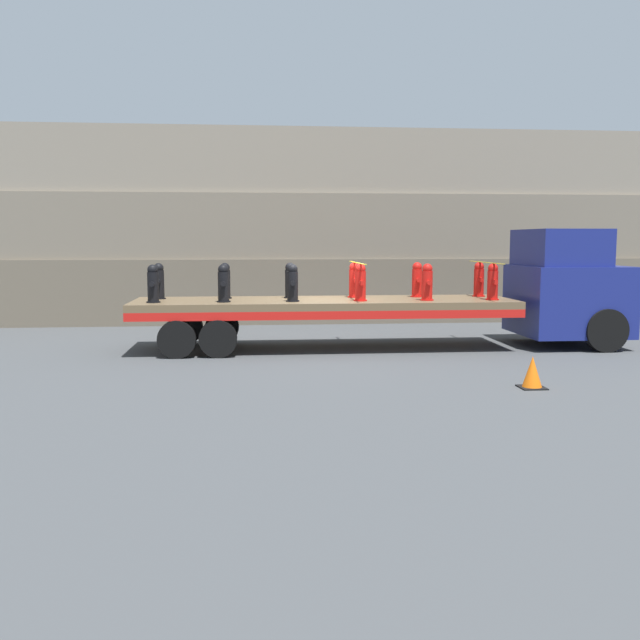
{
  "coord_description": "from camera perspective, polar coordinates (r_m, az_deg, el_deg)",
  "views": [
    {
      "loc": [
        -1.82,
        -17.91,
        2.75
      ],
      "look_at": [
        -0.11,
        0.0,
        0.73
      ],
      "focal_mm": 40.0,
      "sensor_mm": 36.0,
      "label": 1
    }
  ],
  "objects": [
    {
      "name": "ground_plane",
      "position": [
        18.21,
        0.35,
        -2.29
      ],
      "size": [
        120.0,
        120.0,
        0.0
      ],
      "primitive_type": "plane",
      "color": "#3F4244"
    },
    {
      "name": "fire_hydrant_red_far_4",
      "position": [
        18.99,
        7.77,
        3.18
      ],
      "size": [
        0.33,
        0.48,
        0.92
      ],
      "color": "red",
      "rests_on": "flatbed_trailer"
    },
    {
      "name": "cargo_strap_middle",
      "position": [
        18.9,
        13.14,
        4.51
      ],
      "size": [
        0.05,
        2.69,
        0.01
      ],
      "color": "yellow",
      "rests_on": "fire_hydrant_red_near_5"
    },
    {
      "name": "fire_hydrant_black_far_1",
      "position": [
        18.5,
        -7.6,
        3.1
      ],
      "size": [
        0.33,
        0.48,
        0.92
      ],
      "color": "black",
      "rests_on": "flatbed_trailer"
    },
    {
      "name": "traffic_cone",
      "position": [
        13.91,
        16.62,
        -4.06
      ],
      "size": [
        0.47,
        0.47,
        0.6
      ],
      "color": "black",
      "rests_on": "ground_plane"
    },
    {
      "name": "fire_hydrant_black_far_0",
      "position": [
        18.64,
        -12.77,
        3.02
      ],
      "size": [
        0.33,
        0.48,
        0.92
      ],
      "color": "black",
      "rests_on": "flatbed_trailer"
    },
    {
      "name": "fire_hydrant_black_near_1",
      "position": [
        17.41,
        -7.73,
        2.9
      ],
      "size": [
        0.33,
        0.48,
        0.92
      ],
      "color": "black",
      "rests_on": "flatbed_trailer"
    },
    {
      "name": "cargo_strap_rear",
      "position": [
        18.12,
        3.0,
        4.59
      ],
      "size": [
        0.05,
        2.69,
        0.01
      ],
      "color": "yellow",
      "rests_on": "fire_hydrant_red_near_3"
    },
    {
      "name": "fire_hydrant_red_near_5",
      "position": [
        18.4,
        13.65,
        2.96
      ],
      "size": [
        0.33,
        0.48,
        0.92
      ],
      "color": "red",
      "rests_on": "flatbed_trailer"
    },
    {
      "name": "truck_cab",
      "position": [
        19.77,
        19.35,
        2.43
      ],
      "size": [
        2.58,
        2.74,
        3.03
      ],
      "color": "navy",
      "rests_on": "ground_plane"
    },
    {
      "name": "fire_hydrant_red_far_5",
      "position": [
        19.44,
        12.59,
        3.16
      ],
      "size": [
        0.33,
        0.48,
        0.92
      ],
      "color": "red",
      "rests_on": "flatbed_trailer"
    },
    {
      "name": "fire_hydrant_black_near_0",
      "position": [
        17.56,
        -13.22,
        2.81
      ],
      "size": [
        0.33,
        0.48,
        0.92
      ],
      "color": "black",
      "rests_on": "flatbed_trailer"
    },
    {
      "name": "fire_hydrant_black_far_2",
      "position": [
        18.51,
        -2.4,
        3.16
      ],
      "size": [
        0.33,
        0.48,
        0.92
      ],
      "color": "black",
      "rests_on": "flatbed_trailer"
    },
    {
      "name": "fire_hydrant_red_near_4",
      "position": [
        17.93,
        8.57,
        2.98
      ],
      "size": [
        0.33,
        0.48,
        0.92
      ],
      "color": "red",
      "rests_on": "flatbed_trailer"
    },
    {
      "name": "fire_hydrant_black_near_2",
      "position": [
        17.42,
        -2.21,
        2.95
      ],
      "size": [
        0.33,
        0.48,
        0.92
      ],
      "color": "black",
      "rests_on": "flatbed_trailer"
    },
    {
      "name": "fire_hydrant_red_far_3",
      "position": [
        18.68,
        2.75,
        3.18
      ],
      "size": [
        0.33,
        0.48,
        0.92
      ],
      "color": "red",
      "rests_on": "flatbed_trailer"
    },
    {
      "name": "flatbed_trailer",
      "position": [
        18.04,
        -1.35,
        0.93
      ],
      "size": [
        9.58,
        2.59,
        1.26
      ],
      "color": "brown",
      "rests_on": "ground_plane"
    },
    {
      "name": "rock_cliff",
      "position": [
        24.84,
        -1.26,
        7.45
      ],
      "size": [
        60.0,
        3.3,
        6.41
      ],
      "color": "#665B4C",
      "rests_on": "ground_plane"
    },
    {
      "name": "fire_hydrant_red_near_3",
      "position": [
        17.6,
        3.26,
        2.98
      ],
      "size": [
        0.33,
        0.48,
        0.92
      ],
      "color": "red",
      "rests_on": "flatbed_trailer"
    }
  ]
}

